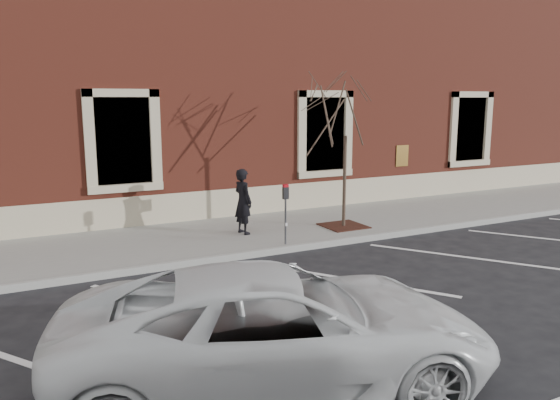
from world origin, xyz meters
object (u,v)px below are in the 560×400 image
parking_meter (286,203)px  white_truck (278,328)px  man (243,201)px  sapling (346,110)px

parking_meter → white_truck: size_ratio=0.27×
man → parking_meter: bearing=-173.1°
sapling → man: bearing=169.4°
parking_meter → white_truck: bearing=-123.6°
man → parking_meter: man is taller
white_truck → sapling: bearing=-23.0°
parking_meter → sapling: size_ratio=0.32×
man → sapling: 3.49m
sapling → white_truck: sapling is taller
man → white_truck: bearing=148.7°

